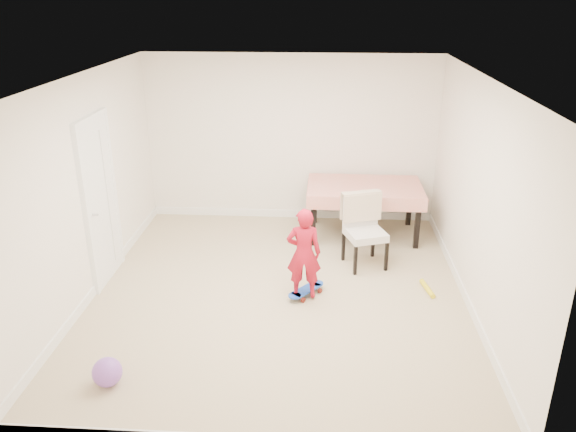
# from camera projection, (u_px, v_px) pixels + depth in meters

# --- Properties ---
(ground) EXTENTS (5.00, 5.00, 0.00)m
(ground) POSITION_uv_depth(u_px,v_px,m) (279.00, 294.00, 6.88)
(ground) COLOR tan
(ground) RESTS_ON ground
(ceiling) EXTENTS (4.50, 5.00, 0.04)m
(ceiling) POSITION_uv_depth(u_px,v_px,m) (277.00, 80.00, 5.91)
(ceiling) COLOR silver
(ceiling) RESTS_ON wall_back
(wall_back) EXTENTS (4.50, 0.04, 2.60)m
(wall_back) POSITION_uv_depth(u_px,v_px,m) (291.00, 140.00, 8.68)
(wall_back) COLOR white
(wall_back) RESTS_ON ground
(wall_front) EXTENTS (4.50, 0.04, 2.60)m
(wall_front) POSITION_uv_depth(u_px,v_px,m) (251.00, 309.00, 4.10)
(wall_front) COLOR white
(wall_front) RESTS_ON ground
(wall_left) EXTENTS (0.04, 5.00, 2.60)m
(wall_left) POSITION_uv_depth(u_px,v_px,m) (87.00, 190.00, 6.52)
(wall_left) COLOR white
(wall_left) RESTS_ON ground
(wall_right) EXTENTS (0.04, 5.00, 2.60)m
(wall_right) POSITION_uv_depth(u_px,v_px,m) (477.00, 198.00, 6.26)
(wall_right) COLOR white
(wall_right) RESTS_ON ground
(door) EXTENTS (0.11, 0.94, 2.11)m
(door) POSITION_uv_depth(u_px,v_px,m) (100.00, 203.00, 6.90)
(door) COLOR white
(door) RESTS_ON ground
(baseboard_back) EXTENTS (4.50, 0.02, 0.12)m
(baseboard_back) POSITION_uv_depth(u_px,v_px,m) (291.00, 214.00, 9.16)
(baseboard_back) COLOR white
(baseboard_back) RESTS_ON ground
(baseboard_left) EXTENTS (0.02, 5.00, 0.12)m
(baseboard_left) POSITION_uv_depth(u_px,v_px,m) (100.00, 283.00, 6.99)
(baseboard_left) COLOR white
(baseboard_left) RESTS_ON ground
(baseboard_right) EXTENTS (0.02, 5.00, 0.12)m
(baseboard_right) POSITION_uv_depth(u_px,v_px,m) (465.00, 295.00, 6.72)
(baseboard_right) COLOR white
(baseboard_right) RESTS_ON ground
(dining_table) EXTENTS (1.68, 1.06, 0.79)m
(dining_table) POSITION_uv_depth(u_px,v_px,m) (363.00, 210.00, 8.39)
(dining_table) COLOR red
(dining_table) RESTS_ON ground
(dining_chair) EXTENTS (0.71, 0.76, 0.98)m
(dining_chair) POSITION_uv_depth(u_px,v_px,m) (366.00, 232.00, 7.40)
(dining_chair) COLOR silver
(dining_chair) RESTS_ON ground
(skateboard) EXTENTS (0.52, 0.57, 0.09)m
(skateboard) POSITION_uv_depth(u_px,v_px,m) (306.00, 292.00, 6.83)
(skateboard) COLOR blue
(skateboard) RESTS_ON ground
(child) EXTENTS (0.42, 0.29, 1.12)m
(child) POSITION_uv_depth(u_px,v_px,m) (304.00, 256.00, 6.57)
(child) COLOR #B51227
(child) RESTS_ON ground
(balloon) EXTENTS (0.28, 0.28, 0.28)m
(balloon) POSITION_uv_depth(u_px,v_px,m) (107.00, 372.00, 5.25)
(balloon) COLOR #8F54CA
(balloon) RESTS_ON ground
(foam_toy) EXTENTS (0.14, 0.40, 0.06)m
(foam_toy) POSITION_uv_depth(u_px,v_px,m) (427.00, 288.00, 6.94)
(foam_toy) COLOR yellow
(foam_toy) RESTS_ON ground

